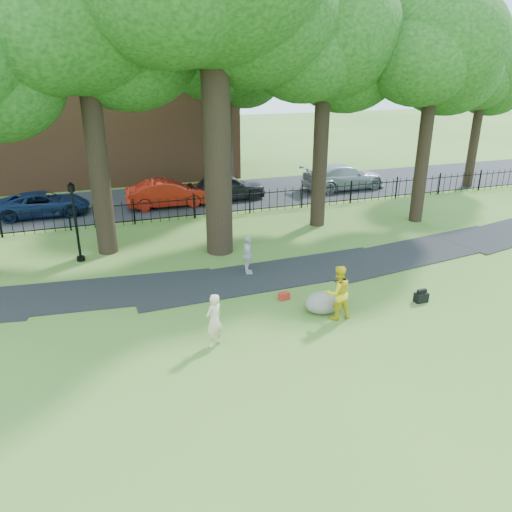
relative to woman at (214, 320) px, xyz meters
name	(u,v)px	position (x,y,z in m)	size (l,w,h in m)	color
ground	(281,330)	(2.10, 0.18, -0.80)	(120.00, 120.00, 0.00)	#3B6222
footpath	(267,276)	(3.10, 4.08, -0.80)	(36.00, 2.60, 0.03)	black
street	(180,199)	(2.10, 16.18, -0.80)	(80.00, 7.00, 0.02)	black
iron_fence	(194,207)	(2.10, 12.18, -0.20)	(44.00, 0.04, 1.20)	black
brick_building	(91,86)	(-1.90, 24.18, 5.20)	(18.00, 8.00, 12.00)	brown
tree_row	(218,44)	(2.62, 8.58, 7.35)	(26.82, 7.96, 12.42)	black
woman	(214,320)	(0.00, 0.00, 0.00)	(0.58, 0.38, 1.60)	beige
man	(338,292)	(4.04, 0.31, 0.08)	(0.86, 0.67, 1.77)	gold
pedestrian	(248,255)	(2.47, 4.52, -0.05)	(0.88, 0.37, 1.51)	#BBBBC0
boulder	(323,301)	(3.84, 0.87, -0.44)	(1.23, 0.93, 0.72)	#5E584F
lamppost	(76,223)	(-3.51, 8.01, 0.79)	(0.32, 0.32, 3.25)	black
backpack	(421,297)	(7.25, 0.38, -0.63)	(0.44, 0.28, 0.33)	black
red_bag	(284,296)	(2.96, 2.05, -0.68)	(0.36, 0.23, 0.25)	#A12417
red_sedan	(168,193)	(1.22, 14.82, -0.06)	(1.57, 4.50, 1.48)	#98170B
navy_van	(44,204)	(-5.17, 15.21, -0.17)	(2.09, 4.52, 1.26)	#0C1C3F
grey_car	(227,187)	(4.67, 15.12, -0.04)	(1.79, 4.46, 1.52)	black
silver_car	(343,177)	(12.29, 15.25, -0.02)	(2.18, 5.37, 1.56)	#9B9DA3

